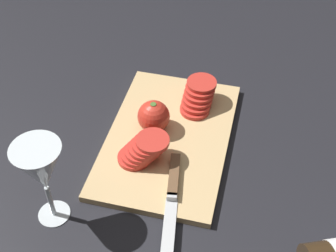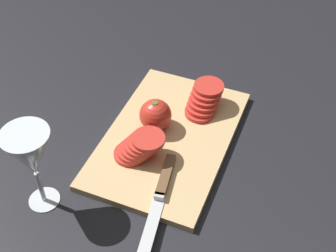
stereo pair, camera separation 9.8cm
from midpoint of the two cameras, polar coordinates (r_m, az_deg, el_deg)
The scene contains 7 objects.
ground_plane at distance 1.02m, azimuth 2.93°, elevation -1.75°, with size 3.00×3.00×0.00m, color black.
cutting_board at distance 1.01m, azimuth 2.78°, elevation -1.66°, with size 0.40×0.26×0.02m.
wine_glass at distance 0.84m, azimuth -13.20°, elevation -3.80°, with size 0.09×0.09×0.18m.
whole_tomato at distance 1.00m, azimuth 1.27°, elevation 1.21°, with size 0.07×0.07×0.07m.
knife at distance 0.90m, azimuth 2.36°, elevation -7.92°, with size 0.28×0.07×0.01m.
tomato_slice_stack_near at distance 0.95m, azimuth -0.58°, elevation -2.68°, with size 0.08×0.10×0.06m.
tomato_slice_stack_far at distance 1.05m, azimuth 7.11°, elevation 3.11°, with size 0.11×0.07×0.06m.
Camera 2 is at (0.65, 0.26, 0.74)m, focal length 50.00 mm.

